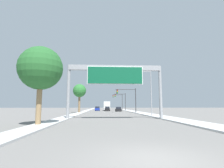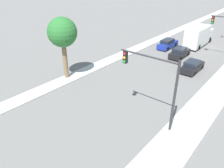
{
  "view_description": "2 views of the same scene",
  "coord_description": "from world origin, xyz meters",
  "px_view_note": "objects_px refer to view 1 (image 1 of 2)",
  "views": [
    {
      "loc": [
        -1.78,
        -6.24,
        1.86
      ],
      "look_at": [
        0.0,
        25.58,
        5.81
      ],
      "focal_mm": 28.0,
      "sensor_mm": 36.0,
      "label": 1
    },
    {
      "loc": [
        12.14,
        23.89,
        11.87
      ],
      "look_at": [
        1.09,
        37.36,
        2.79
      ],
      "focal_mm": 35.0,
      "sensor_mm": 36.0,
      "label": 2
    }
  ],
  "objects_px": {
    "traffic_light_mid_block": "(122,99)",
    "car_far_center": "(118,109)",
    "street_lamp_right": "(150,89)",
    "palm_tree_foreground": "(41,69)",
    "truck_box_primary": "(107,106)",
    "traffic_light_near_intersection": "(129,96)",
    "car_near_right": "(97,109)",
    "car_near_center": "(107,109)",
    "traffic_light_far_intersection": "(119,99)",
    "sign_gantry": "(115,76)",
    "palm_tree_background": "(80,91)"
  },
  "relations": [
    {
      "from": "street_lamp_right",
      "to": "truck_box_primary",
      "type": "bearing_deg",
      "value": 99.7
    },
    {
      "from": "truck_box_primary",
      "to": "palm_tree_foreground",
      "type": "height_order",
      "value": "palm_tree_foreground"
    },
    {
      "from": "truck_box_primary",
      "to": "traffic_light_mid_block",
      "type": "height_order",
      "value": "traffic_light_mid_block"
    },
    {
      "from": "street_lamp_right",
      "to": "traffic_light_far_intersection",
      "type": "bearing_deg",
      "value": 91.46
    },
    {
      "from": "car_far_center",
      "to": "truck_box_primary",
      "type": "relative_size",
      "value": 0.5
    },
    {
      "from": "traffic_light_far_intersection",
      "to": "palm_tree_background",
      "type": "distance_m",
      "value": 31.65
    },
    {
      "from": "car_near_right",
      "to": "street_lamp_right",
      "type": "bearing_deg",
      "value": -73.44
    },
    {
      "from": "traffic_light_far_intersection",
      "to": "truck_box_primary",
      "type": "bearing_deg",
      "value": -134.98
    },
    {
      "from": "car_far_center",
      "to": "traffic_light_far_intersection",
      "type": "xyz_separation_m",
      "value": [
        1.95,
        16.94,
        3.82
      ]
    },
    {
      "from": "traffic_light_mid_block",
      "to": "car_far_center",
      "type": "bearing_deg",
      "value": -105.84
    },
    {
      "from": "car_near_right",
      "to": "car_near_center",
      "type": "bearing_deg",
      "value": -40.49
    },
    {
      "from": "sign_gantry",
      "to": "car_far_center",
      "type": "relative_size",
      "value": 3.15
    },
    {
      "from": "car_near_right",
      "to": "palm_tree_foreground",
      "type": "xyz_separation_m",
      "value": [
        -4.17,
        -47.49,
        4.64
      ]
    },
    {
      "from": "sign_gantry",
      "to": "car_near_right",
      "type": "height_order",
      "value": "sign_gantry"
    },
    {
      "from": "car_near_center",
      "to": "street_lamp_right",
      "type": "distance_m",
      "value": 31.83
    },
    {
      "from": "car_near_right",
      "to": "car_far_center",
      "type": "distance_m",
      "value": 9.82
    },
    {
      "from": "street_lamp_right",
      "to": "palm_tree_foreground",
      "type": "bearing_deg",
      "value": -136.3
    },
    {
      "from": "traffic_light_mid_block",
      "to": "palm_tree_background",
      "type": "bearing_deg",
      "value": -124.97
    },
    {
      "from": "sign_gantry",
      "to": "truck_box_primary",
      "type": "relative_size",
      "value": 1.57
    },
    {
      "from": "traffic_light_mid_block",
      "to": "palm_tree_foreground",
      "type": "bearing_deg",
      "value": -105.45
    },
    {
      "from": "car_near_center",
      "to": "traffic_light_far_intersection",
      "type": "xyz_separation_m",
      "value": [
        5.45,
        13.04,
        3.79
      ]
    },
    {
      "from": "car_near_center",
      "to": "truck_box_primary",
      "type": "height_order",
      "value": "truck_box_primary"
    },
    {
      "from": "truck_box_primary",
      "to": "traffic_light_near_intersection",
      "type": "bearing_deg",
      "value": -78.33
    },
    {
      "from": "car_far_center",
      "to": "truck_box_primary",
      "type": "bearing_deg",
      "value": 106.95
    },
    {
      "from": "car_near_center",
      "to": "street_lamp_right",
      "type": "height_order",
      "value": "street_lamp_right"
    },
    {
      "from": "car_far_center",
      "to": "traffic_light_far_intersection",
      "type": "height_order",
      "value": "traffic_light_far_intersection"
    },
    {
      "from": "traffic_light_far_intersection",
      "to": "palm_tree_foreground",
      "type": "relative_size",
      "value": 0.9
    },
    {
      "from": "traffic_light_far_intersection",
      "to": "palm_tree_foreground",
      "type": "height_order",
      "value": "palm_tree_foreground"
    },
    {
      "from": "car_near_right",
      "to": "traffic_light_near_intersection",
      "type": "height_order",
      "value": "traffic_light_near_intersection"
    },
    {
      "from": "truck_box_primary",
      "to": "traffic_light_far_intersection",
      "type": "height_order",
      "value": "traffic_light_far_intersection"
    },
    {
      "from": "traffic_light_near_intersection",
      "to": "sign_gantry",
      "type": "bearing_deg",
      "value": -104.15
    },
    {
      "from": "truck_box_primary",
      "to": "street_lamp_right",
      "type": "relative_size",
      "value": 1.05
    },
    {
      "from": "truck_box_primary",
      "to": "palm_tree_foreground",
      "type": "xyz_separation_m",
      "value": [
        -7.67,
        -52.08,
        3.64
      ]
    },
    {
      "from": "palm_tree_foreground",
      "to": "palm_tree_background",
      "type": "distance_m",
      "value": 28.76
    },
    {
      "from": "car_far_center",
      "to": "car_near_center",
      "type": "bearing_deg",
      "value": 131.9
    },
    {
      "from": "traffic_light_near_intersection",
      "to": "palm_tree_foreground",
      "type": "relative_size",
      "value": 0.84
    },
    {
      "from": "car_near_center",
      "to": "car_near_right",
      "type": "relative_size",
      "value": 0.93
    },
    {
      "from": "car_near_right",
      "to": "car_far_center",
      "type": "relative_size",
      "value": 1.11
    },
    {
      "from": "truck_box_primary",
      "to": "traffic_light_mid_block",
      "type": "distance_m",
      "value": 7.56
    },
    {
      "from": "car_near_center",
      "to": "car_near_right",
      "type": "height_order",
      "value": "car_near_right"
    },
    {
      "from": "traffic_light_far_intersection",
      "to": "car_near_right",
      "type": "bearing_deg",
      "value": -131.69
    },
    {
      "from": "sign_gantry",
      "to": "truck_box_primary",
      "type": "bearing_deg",
      "value": 90.0
    },
    {
      "from": "car_far_center",
      "to": "traffic_light_mid_block",
      "type": "height_order",
      "value": "traffic_light_mid_block"
    },
    {
      "from": "traffic_light_far_intersection",
      "to": "palm_tree_foreground",
      "type": "xyz_separation_m",
      "value": [
        -13.12,
        -57.54,
        0.86
      ]
    },
    {
      "from": "traffic_light_mid_block",
      "to": "traffic_light_far_intersection",
      "type": "height_order",
      "value": "traffic_light_far_intersection"
    },
    {
      "from": "sign_gantry",
      "to": "palm_tree_foreground",
      "type": "bearing_deg",
      "value": -135.96
    },
    {
      "from": "palm_tree_foreground",
      "to": "car_near_center",
      "type": "bearing_deg",
      "value": 80.22
    },
    {
      "from": "sign_gantry",
      "to": "traffic_light_near_intersection",
      "type": "xyz_separation_m",
      "value": [
        5.07,
        20.11,
        -1.74
      ]
    },
    {
      "from": "sign_gantry",
      "to": "car_near_center",
      "type": "distance_m",
      "value": 37.46
    },
    {
      "from": "car_far_center",
      "to": "sign_gantry",
      "type": "bearing_deg",
      "value": -96.02
    }
  ]
}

